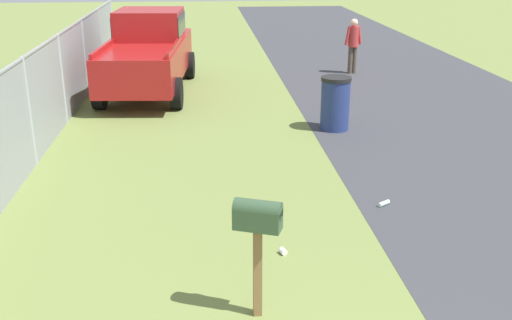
% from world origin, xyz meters
% --- Properties ---
extents(mailbox, '(0.36, 0.53, 1.34)m').
position_xyz_m(mailbox, '(3.04, 0.47, 1.07)').
color(mailbox, brown).
rests_on(mailbox, ground).
extents(pickup_truck, '(5.46, 2.41, 2.09)m').
position_xyz_m(pickup_truck, '(13.71, 2.39, 1.10)').
color(pickup_truck, maroon).
rests_on(pickup_truck, ground).
extents(trash_bin, '(0.64, 0.64, 1.14)m').
position_xyz_m(trash_bin, '(9.69, -1.79, 0.57)').
color(trash_bin, navy).
rests_on(trash_bin, ground).
extents(pedestrian, '(0.30, 0.56, 1.64)m').
position_xyz_m(pedestrian, '(15.43, -3.56, 0.95)').
color(pedestrian, '#4C4238').
rests_on(pedestrian, ground).
extents(fence_section, '(18.96, 0.07, 1.96)m').
position_xyz_m(fence_section, '(9.34, 4.02, 1.05)').
color(fence_section, '#9EA3A8').
rests_on(fence_section, ground).
extents(litter_bottle_midfield_a, '(0.18, 0.22, 0.07)m').
position_xyz_m(litter_bottle_midfield_a, '(5.70, -1.70, 0.04)').
color(litter_bottle_midfield_a, '#B2D8BF').
rests_on(litter_bottle_midfield_a, ground).
extents(litter_cup_midfield_b, '(0.12, 0.11, 0.08)m').
position_xyz_m(litter_cup_midfield_b, '(4.34, 0.02, 0.04)').
color(litter_cup_midfield_b, white).
rests_on(litter_cup_midfield_b, ground).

